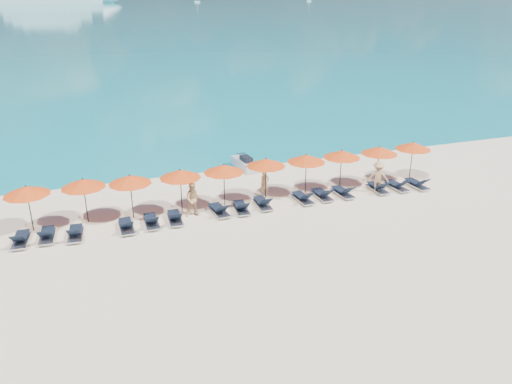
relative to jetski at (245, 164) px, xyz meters
name	(u,v)px	position (x,y,z in m)	size (l,w,h in m)	color
ground	(278,240)	(-1.68, -9.73, -0.35)	(1400.00, 1400.00, 0.00)	beige
sea	(72,1)	(-1.68, 650.27, -0.35)	(1600.00, 1300.00, 0.01)	#1FA9B2
sailboat_near	(197,1)	(123.17, 528.67, 0.72)	(5.71, 1.90, 10.47)	silver
sailboat_far	(309,1)	(256.49, 532.64, 0.62)	(5.19, 1.73, 9.52)	silver
jetski	(245,164)	(0.00, 0.00, 0.00)	(1.16, 2.50, 0.86)	#B6B6C7
beachgoer_a	(265,183)	(-0.43, -4.65, 0.39)	(0.54, 0.36, 1.49)	tan
beachgoer_b	(194,200)	(-4.64, -5.88, 0.52)	(0.85, 0.49, 1.75)	tan
beachgoer_c	(378,177)	(5.69, -6.18, 0.55)	(1.17, 0.54, 1.81)	tan
umbrella_0	(26,191)	(-12.14, -4.96, 1.66)	(2.10, 2.10, 2.28)	black
umbrella_1	(83,183)	(-9.68, -4.85, 1.66)	(2.10, 2.10, 2.28)	black
umbrella_2	(130,179)	(-7.54, -5.07, 1.66)	(2.10, 2.10, 2.28)	black
umbrella_3	(180,174)	(-5.10, -5.09, 1.66)	(2.10, 2.10, 2.28)	black
umbrella_4	(224,169)	(-2.83, -5.06, 1.66)	(2.10, 2.10, 2.28)	black
umbrella_5	(266,162)	(-0.44, -4.85, 1.66)	(2.10, 2.10, 2.28)	black
umbrella_6	(306,158)	(1.86, -4.96, 1.66)	(2.10, 2.10, 2.28)	black
umbrella_7	(342,154)	(4.05, -4.90, 1.66)	(2.10, 2.10, 2.28)	black
umbrella_8	(380,150)	(6.43, -5.00, 1.66)	(2.10, 2.10, 2.28)	black
umbrella_9	(413,146)	(8.79, -4.88, 1.66)	(2.10, 2.10, 2.28)	black
lounger_0	(21,239)	(-12.58, -6.22, -0.12)	(0.77, 1.75, 0.66)	silver
lounger_1	(47,235)	(-11.50, -6.16, -0.12)	(0.74, 1.74, 0.66)	silver
lounger_2	(75,233)	(-10.29, -6.40, -0.12)	(0.77, 1.75, 0.66)	silver
lounger_3	(126,226)	(-8.02, -6.40, -0.12)	(0.64, 1.71, 0.66)	silver
lounger_4	(151,221)	(-6.83, -6.28, -0.12)	(0.64, 1.71, 0.66)	silver
lounger_5	(175,217)	(-5.70, -6.27, -0.12)	(0.73, 1.74, 0.66)	silver
lounger_6	(219,210)	(-3.42, -6.11, -0.12)	(0.78, 1.75, 0.66)	silver
lounger_7	(241,207)	(-2.29, -6.18, -0.12)	(0.77, 1.75, 0.66)	silver
lounger_8	(263,203)	(-1.06, -6.02, -0.12)	(0.68, 1.72, 0.66)	silver
lounger_9	(303,198)	(1.21, -6.05, -0.12)	(0.71, 1.73, 0.66)	silver
lounger_10	(322,194)	(2.38, -6.00, -0.12)	(0.65, 1.71, 0.66)	silver
lounger_11	(343,192)	(3.62, -6.04, -0.12)	(0.72, 1.74, 0.66)	silver
lounger_12	(378,187)	(5.78, -6.13, -0.12)	(0.71, 1.73, 0.66)	silver
lounger_13	(397,185)	(6.98, -6.20, -0.12)	(0.77, 1.75, 0.66)	silver
lounger_14	(417,184)	(8.21, -6.36, -0.12)	(0.71, 1.73, 0.66)	silver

